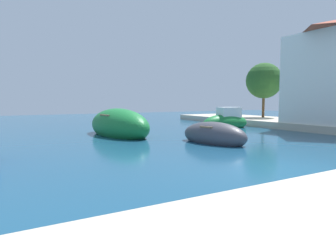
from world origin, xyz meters
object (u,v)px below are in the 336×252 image
at_px(moored_boat_1, 119,126).
at_px(quayside_tree, 264,81).
at_px(moored_boat_5, 226,122).
at_px(moored_boat_2, 214,135).

xyz_separation_m(moored_boat_1, quayside_tree, (15.30, 2.79, 3.32)).
distance_m(moored_boat_5, quayside_tree, 7.78).
relative_size(moored_boat_1, moored_boat_2, 1.54).
relative_size(moored_boat_2, moored_boat_5, 0.98).
bearing_deg(moored_boat_1, moored_boat_2, 22.06).
relative_size(moored_boat_1, moored_boat_5, 1.51).
distance_m(moored_boat_2, moored_boat_5, 8.20).
relative_size(moored_boat_1, quayside_tree, 1.23).
distance_m(moored_boat_1, moored_boat_2, 6.16).
bearing_deg(quayside_tree, moored_boat_5, -160.00).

